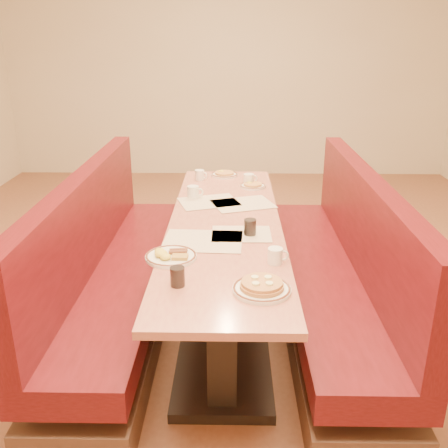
{
  "coord_description": "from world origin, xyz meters",
  "views": [
    {
      "loc": [
        0.05,
        -2.94,
        1.85
      ],
      "look_at": [
        0.0,
        -0.3,
        0.85
      ],
      "focal_mm": 40.0,
      "sensor_mm": 36.0,
      "label": 1
    }
  ],
  "objects_px": {
    "coffee_mug_d": "(200,175)",
    "soda_tumbler_mid": "(250,227)",
    "eggs_plate": "(170,256)",
    "booth_right": "(336,278)",
    "coffee_mug_b": "(193,192)",
    "coffee_mug_c": "(249,179)",
    "booth_left": "(114,276)",
    "diner_table": "(225,276)",
    "pancake_plate": "(262,287)",
    "coffee_mug_a": "(276,256)",
    "soda_tumbler_near": "(177,277)"
  },
  "relations": [
    {
      "from": "coffee_mug_d",
      "to": "soda_tumbler_mid",
      "type": "relative_size",
      "value": 1.06
    },
    {
      "from": "eggs_plate",
      "to": "booth_right",
      "type": "bearing_deg",
      "value": 28.71
    },
    {
      "from": "coffee_mug_b",
      "to": "coffee_mug_c",
      "type": "distance_m",
      "value": 0.54
    },
    {
      "from": "booth_left",
      "to": "diner_table",
      "type": "bearing_deg",
      "value": 0.0
    },
    {
      "from": "pancake_plate",
      "to": "eggs_plate",
      "type": "bearing_deg",
      "value": 142.85
    },
    {
      "from": "diner_table",
      "to": "booth_left",
      "type": "bearing_deg",
      "value": 180.0
    },
    {
      "from": "eggs_plate",
      "to": "coffee_mug_c",
      "type": "xyz_separation_m",
      "value": [
        0.45,
        1.4,
        0.03
      ]
    },
    {
      "from": "eggs_plate",
      "to": "soda_tumbler_mid",
      "type": "bearing_deg",
      "value": 38.04
    },
    {
      "from": "coffee_mug_a",
      "to": "booth_left",
      "type": "bearing_deg",
      "value": 143.77
    },
    {
      "from": "diner_table",
      "to": "coffee_mug_d",
      "type": "relative_size",
      "value": 23.89
    },
    {
      "from": "coffee_mug_a",
      "to": "soda_tumbler_near",
      "type": "relative_size",
      "value": 1.17
    },
    {
      "from": "soda_tumbler_mid",
      "to": "diner_table",
      "type": "bearing_deg",
      "value": 124.83
    },
    {
      "from": "pancake_plate",
      "to": "soda_tumbler_mid",
      "type": "height_order",
      "value": "soda_tumbler_mid"
    },
    {
      "from": "soda_tumbler_near",
      "to": "coffee_mug_c",
      "type": "bearing_deg",
      "value": 77.25
    },
    {
      "from": "booth_right",
      "to": "coffee_mug_c",
      "type": "bearing_deg",
      "value": 123.4
    },
    {
      "from": "soda_tumbler_mid",
      "to": "soda_tumbler_near",
      "type": "bearing_deg",
      "value": -119.36
    },
    {
      "from": "coffee_mug_a",
      "to": "coffee_mug_d",
      "type": "height_order",
      "value": "coffee_mug_a"
    },
    {
      "from": "diner_table",
      "to": "pancake_plate",
      "type": "bearing_deg",
      "value": -78.48
    },
    {
      "from": "diner_table",
      "to": "booth_left",
      "type": "xyz_separation_m",
      "value": [
        -0.73,
        0.0,
        -0.01
      ]
    },
    {
      "from": "coffee_mug_a",
      "to": "coffee_mug_b",
      "type": "relative_size",
      "value": 0.93
    },
    {
      "from": "pancake_plate",
      "to": "diner_table",
      "type": "bearing_deg",
      "value": 101.52
    },
    {
      "from": "booth_left",
      "to": "coffee_mug_b",
      "type": "distance_m",
      "value": 0.82
    },
    {
      "from": "diner_table",
      "to": "coffee_mug_c",
      "type": "xyz_separation_m",
      "value": [
        0.18,
        0.84,
        0.42
      ]
    },
    {
      "from": "booth_left",
      "to": "eggs_plate",
      "type": "height_order",
      "value": "booth_left"
    },
    {
      "from": "eggs_plate",
      "to": "soda_tumbler_mid",
      "type": "xyz_separation_m",
      "value": [
        0.43,
        0.34,
        0.03
      ]
    },
    {
      "from": "booth_right",
      "to": "coffee_mug_b",
      "type": "distance_m",
      "value": 1.17
    },
    {
      "from": "pancake_plate",
      "to": "coffee_mug_b",
      "type": "xyz_separation_m",
      "value": [
        -0.42,
        1.39,
        0.03
      ]
    },
    {
      "from": "booth_left",
      "to": "eggs_plate",
      "type": "distance_m",
      "value": 0.82
    },
    {
      "from": "coffee_mug_c",
      "to": "pancake_plate",
      "type": "bearing_deg",
      "value": -108.98
    },
    {
      "from": "coffee_mug_b",
      "to": "coffee_mug_d",
      "type": "relative_size",
      "value": 1.14
    },
    {
      "from": "eggs_plate",
      "to": "coffee_mug_d",
      "type": "relative_size",
      "value": 2.59
    },
    {
      "from": "soda_tumbler_near",
      "to": "soda_tumbler_mid",
      "type": "xyz_separation_m",
      "value": [
        0.36,
        0.64,
        0.0
      ]
    },
    {
      "from": "coffee_mug_a",
      "to": "coffee_mug_b",
      "type": "distance_m",
      "value": 1.2
    },
    {
      "from": "booth_left",
      "to": "pancake_plate",
      "type": "distance_m",
      "value": 1.35
    },
    {
      "from": "booth_left",
      "to": "soda_tumbler_mid",
      "type": "distance_m",
      "value": 1.01
    },
    {
      "from": "booth_right",
      "to": "pancake_plate",
      "type": "relative_size",
      "value": 9.24
    },
    {
      "from": "diner_table",
      "to": "eggs_plate",
      "type": "xyz_separation_m",
      "value": [
        -0.28,
        -0.55,
        0.39
      ]
    },
    {
      "from": "coffee_mug_c",
      "to": "soda_tumbler_near",
      "type": "xyz_separation_m",
      "value": [
        -0.38,
        -1.7,
        0.0
      ]
    },
    {
      "from": "booth_right",
      "to": "soda_tumbler_mid",
      "type": "relative_size",
      "value": 25.26
    },
    {
      "from": "coffee_mug_d",
      "to": "soda_tumbler_mid",
      "type": "bearing_deg",
      "value": -50.8
    },
    {
      "from": "coffee_mug_d",
      "to": "diner_table",
      "type": "bearing_deg",
      "value": -55.4
    },
    {
      "from": "diner_table",
      "to": "coffee_mug_c",
      "type": "relative_size",
      "value": 22.13
    },
    {
      "from": "coffee_mug_a",
      "to": "soda_tumbler_mid",
      "type": "relative_size",
      "value": 1.12
    },
    {
      "from": "booth_left",
      "to": "coffee_mug_a",
      "type": "xyz_separation_m",
      "value": [
        1.0,
        -0.6,
        0.43
      ]
    },
    {
      "from": "eggs_plate",
      "to": "soda_tumbler_near",
      "type": "relative_size",
      "value": 2.86
    },
    {
      "from": "booth_right",
      "to": "coffee_mug_a",
      "type": "relative_size",
      "value": 22.63
    },
    {
      "from": "coffee_mug_b",
      "to": "soda_tumbler_near",
      "type": "distance_m",
      "value": 1.35
    },
    {
      "from": "coffee_mug_b",
      "to": "soda_tumbler_mid",
      "type": "distance_m",
      "value": 0.81
    },
    {
      "from": "pancake_plate",
      "to": "coffee_mug_b",
      "type": "distance_m",
      "value": 1.46
    },
    {
      "from": "pancake_plate",
      "to": "eggs_plate",
      "type": "relative_size",
      "value": 1.0
    }
  ]
}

